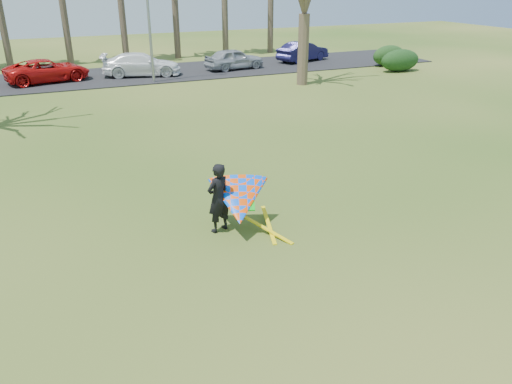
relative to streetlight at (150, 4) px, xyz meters
name	(u,v)px	position (x,y,z in m)	size (l,w,h in m)	color
ground	(292,271)	(-2.16, -22.00, -4.46)	(100.00, 100.00, 0.00)	#1B4910
parking_strip	(112,76)	(-2.16, 3.00, -4.43)	(46.00, 7.00, 0.06)	black
streetlight	(150,4)	(0.00, 0.00, 0.00)	(2.28, 0.18, 8.00)	gray
hedge_near	(400,60)	(15.97, -2.76, -3.73)	(2.93, 1.33, 1.46)	black
hedge_far	(389,56)	(16.68, -0.65, -3.74)	(2.60, 1.22, 1.44)	#173613
car_2	(47,70)	(-5.97, 2.59, -3.73)	(2.24, 4.85, 1.35)	red
car_3	(141,64)	(-0.38, 2.30, -3.69)	(1.99, 4.89, 1.42)	white
car_4	(234,59)	(5.93, 2.22, -3.71)	(1.64, 4.07, 1.39)	#9B9FA8
car_5	(303,52)	(11.90, 3.41, -3.70)	(1.49, 4.27, 1.41)	#191745
kite_flyer	(236,201)	(-2.59, -19.77, -3.61)	(2.13, 2.39, 2.02)	black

